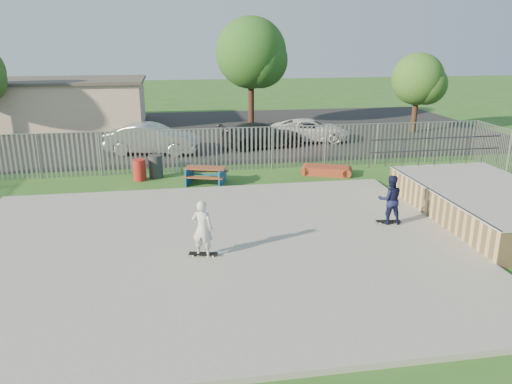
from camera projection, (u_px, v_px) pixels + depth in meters
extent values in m
plane|color=#2E5E20|center=(211.00, 251.00, 14.66)|extent=(120.00, 120.00, 0.00)
cube|color=gray|center=(211.00, 248.00, 14.64)|extent=(15.00, 12.00, 0.15)
cube|color=tan|center=(488.00, 205.00, 16.94)|extent=(4.00, 7.00, 1.05)
cube|color=#9E9E99|center=(490.00, 190.00, 16.77)|extent=(4.05, 7.05, 0.04)
cylinder|color=#383A3F|center=(435.00, 193.00, 16.46)|extent=(0.06, 7.00, 0.06)
cube|color=brown|center=(205.00, 168.00, 21.10)|extent=(1.82, 1.13, 0.06)
cube|color=brown|center=(203.00, 178.00, 20.64)|extent=(1.70, 0.75, 0.05)
cube|color=brown|center=(209.00, 171.00, 21.71)|extent=(1.70, 0.75, 0.05)
cube|color=#155091|center=(206.00, 176.00, 21.20)|extent=(1.83, 1.71, 0.70)
cube|color=maroon|center=(326.00, 170.00, 22.63)|extent=(2.10, 1.57, 0.38)
cylinder|color=maroon|center=(140.00, 170.00, 21.65)|extent=(0.55, 0.55, 0.92)
cylinder|color=#2A2A2D|center=(156.00, 166.00, 22.04)|extent=(0.61, 0.61, 1.02)
cube|color=black|center=(188.00, 132.00, 32.53)|extent=(40.00, 18.00, 0.02)
imported|color=#ADADB2|center=(152.00, 139.00, 26.37)|extent=(5.06, 2.71, 1.58)
imported|color=black|center=(262.00, 135.00, 27.92)|extent=(5.04, 2.88, 1.38)
imported|color=white|center=(310.00, 130.00, 29.61)|extent=(4.99, 2.96, 1.30)
cube|color=beige|center=(69.00, 104.00, 34.59)|extent=(10.00, 6.00, 3.00)
cube|color=#4C4742|center=(66.00, 80.00, 34.11)|extent=(10.40, 6.40, 0.20)
cylinder|color=#3F2319|center=(251.00, 95.00, 34.16)|extent=(0.41, 0.41, 4.23)
sphere|color=#26521C|center=(251.00, 53.00, 33.31)|extent=(4.74, 4.74, 4.74)
cylinder|color=#402919|center=(415.00, 110.00, 32.12)|extent=(0.35, 0.35, 2.93)
sphere|color=#305A1E|center=(418.00, 79.00, 31.53)|extent=(3.28, 3.28, 3.28)
cube|color=black|center=(388.00, 221.00, 16.38)|extent=(0.82, 0.30, 0.02)
cube|color=black|center=(203.00, 254.00, 13.95)|extent=(0.82, 0.37, 0.02)
imported|color=#121538|center=(390.00, 199.00, 16.16)|extent=(0.87, 0.72, 1.63)
imported|color=silver|center=(202.00, 229.00, 13.72)|extent=(0.70, 0.59, 1.63)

